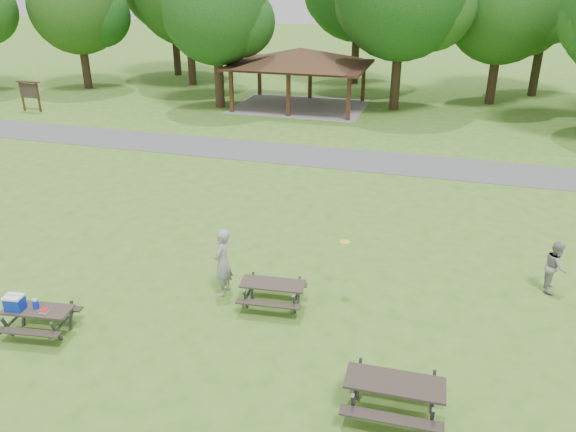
# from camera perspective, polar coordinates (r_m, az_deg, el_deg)

# --- Properties ---
(ground) EXTENTS (160.00, 160.00, 0.00)m
(ground) POSITION_cam_1_polar(r_m,az_deg,el_deg) (15.20, -7.97, -10.00)
(ground) COLOR #437320
(ground) RESTS_ON ground
(asphalt_path) EXTENTS (120.00, 3.20, 0.02)m
(asphalt_path) POSITION_cam_1_polar(r_m,az_deg,el_deg) (27.31, 3.86, 5.99)
(asphalt_path) COLOR #4F4F52
(asphalt_path) RESTS_ON ground
(pavilion) EXTENTS (8.60, 7.01, 3.76)m
(pavilion) POSITION_cam_1_polar(r_m,az_deg,el_deg) (37.03, 1.25, 15.67)
(pavilion) COLOR #3A2315
(pavilion) RESTS_ON ground
(notice_board) EXTENTS (1.60, 0.30, 1.88)m
(notice_board) POSITION_cam_1_polar(r_m,az_deg,el_deg) (39.54, -24.81, 11.48)
(notice_board) COLOR #3D2616
(notice_board) RESTS_ON ground
(tree_row_b) EXTENTS (7.14, 6.80, 9.28)m
(tree_row_b) POSITION_cam_1_polar(r_m,az_deg,el_deg) (45.46, -20.50, 19.13)
(tree_row_b) COLOR #311E15
(tree_row_b) RESTS_ON ground
(tree_row_d) EXTENTS (6.93, 6.60, 9.27)m
(tree_row_d) POSITION_cam_1_polar(r_m,az_deg,el_deg) (36.94, -7.19, 19.71)
(tree_row_d) COLOR #312315
(tree_row_d) RESTS_ON ground
(tree_row_f) EXTENTS (7.35, 7.00, 9.55)m
(tree_row_f) POSITION_cam_1_polar(r_m,az_deg,el_deg) (40.08, 21.08, 18.83)
(tree_row_f) COLOR #301F15
(tree_row_f) RESTS_ON ground
(picnic_table_near) EXTENTS (1.84, 1.56, 1.17)m
(picnic_table_near) POSITION_cam_1_polar(r_m,az_deg,el_deg) (15.44, -24.68, -8.70)
(picnic_table_near) COLOR #2F2822
(picnic_table_near) RESTS_ON ground
(picnic_table_middle) EXTENTS (1.83, 1.52, 0.74)m
(picnic_table_middle) POSITION_cam_1_polar(r_m,az_deg,el_deg) (15.17, -1.57, -7.38)
(picnic_table_middle) COLOR #312923
(picnic_table_middle) RESTS_ON ground
(picnic_table_far) EXTENTS (2.04, 1.67, 0.87)m
(picnic_table_far) POSITION_cam_1_polar(r_m,az_deg,el_deg) (12.04, 10.75, -16.94)
(picnic_table_far) COLOR #2B241F
(picnic_table_far) RESTS_ON ground
(frisbee_in_flight) EXTENTS (0.29, 0.29, 0.02)m
(frisbee_in_flight) POSITION_cam_1_polar(r_m,az_deg,el_deg) (15.37, 5.81, -2.65)
(frisbee_in_flight) COLOR yellow
(frisbee_in_flight) RESTS_ON ground
(frisbee_thrower) EXTENTS (0.50, 0.74, 1.98)m
(frisbee_thrower) POSITION_cam_1_polar(r_m,az_deg,el_deg) (15.62, -6.66, -4.67)
(frisbee_thrower) COLOR #99999B
(frisbee_thrower) RESTS_ON ground
(frisbee_catcher) EXTENTS (0.62, 0.77, 1.51)m
(frisbee_catcher) POSITION_cam_1_polar(r_m,az_deg,el_deg) (17.47, 25.51, -4.64)
(frisbee_catcher) COLOR gray
(frisbee_catcher) RESTS_ON ground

